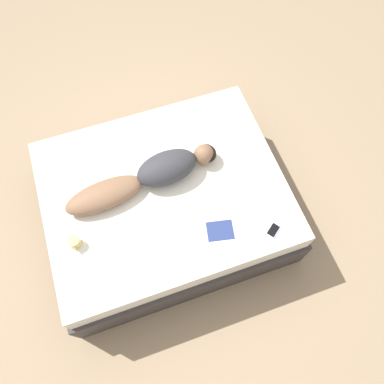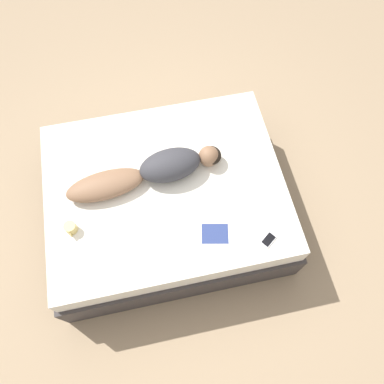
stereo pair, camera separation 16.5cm
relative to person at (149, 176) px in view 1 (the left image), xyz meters
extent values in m
plane|color=#9E8466|center=(0.10, 0.08, -0.71)|extent=(12.00, 12.00, 0.00)
cube|color=#383333|center=(0.10, 0.08, -0.51)|extent=(1.68, 2.06, 0.40)
cube|color=silver|center=(0.10, 0.08, -0.21)|extent=(1.62, 2.00, 0.22)
ellipsoid|color=brown|center=(0.04, -0.39, -0.02)|extent=(0.32, 0.67, 0.15)
ellipsoid|color=#333338|center=(-0.01, 0.16, 0.02)|extent=(0.34, 0.54, 0.23)
ellipsoid|color=black|center=(-0.05, 0.52, 0.00)|extent=(0.19, 0.18, 0.10)
sphere|color=brown|center=(-0.05, 0.49, -0.01)|extent=(0.18, 0.18, 0.18)
cube|color=white|center=(0.36, 0.45, -0.09)|extent=(0.31, 0.35, 0.01)
cube|color=white|center=(0.61, 0.39, -0.09)|extent=(0.31, 0.35, 0.01)
cube|color=navy|center=(0.61, 0.39, -0.09)|extent=(0.21, 0.24, 0.00)
cylinder|color=tan|center=(0.34, -0.71, -0.05)|extent=(0.09, 0.09, 0.09)
cylinder|color=black|center=(0.34, -0.71, -0.02)|extent=(0.08, 0.08, 0.01)
torus|color=tan|center=(0.39, -0.71, -0.05)|extent=(0.05, 0.01, 0.05)
cube|color=silver|center=(0.74, 0.79, -0.09)|extent=(0.14, 0.15, 0.01)
cube|color=black|center=(0.74, 0.79, -0.09)|extent=(0.11, 0.12, 0.00)
camera|label=1|loc=(1.47, -0.14, 2.71)|focal=35.00mm
camera|label=2|loc=(1.51, 0.02, 2.71)|focal=35.00mm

